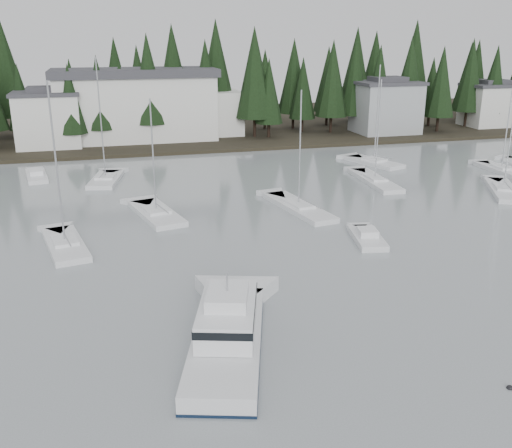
{
  "coord_description": "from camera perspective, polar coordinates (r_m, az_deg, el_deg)",
  "views": [
    {
      "loc": [
        -10.49,
        -10.17,
        16.15
      ],
      "look_at": [
        0.28,
        29.68,
        2.5
      ],
      "focal_mm": 40.0,
      "sensor_mm": 36.0,
      "label": 1
    }
  ],
  "objects": [
    {
      "name": "sailboat_11",
      "position": [
        55.85,
        4.28,
        1.5
      ],
      "size": [
        4.41,
        11.01,
        12.01
      ],
      "rotation": [
        0.0,
        0.0,
        1.74
      ],
      "color": "silver",
      "rests_on": "ground"
    },
    {
      "name": "runabout_3",
      "position": [
        73.08,
        -21.08,
        4.4
      ],
      "size": [
        3.2,
        7.22,
        1.42
      ],
      "rotation": [
        0.0,
        0.0,
        1.72
      ],
      "color": "silver",
      "rests_on": "ground"
    },
    {
      "name": "cabin_cruiser_center",
      "position": [
        31.4,
        -2.88,
        -11.09
      ],
      "size": [
        6.91,
        12.24,
        5.02
      ],
      "rotation": [
        0.0,
        0.0,
        1.27
      ],
      "color": "silver",
      "rests_on": "ground"
    },
    {
      "name": "house_west",
      "position": [
        90.22,
        -20.07,
        9.89
      ],
      "size": [
        9.54,
        7.42,
        8.75
      ],
      "color": "silver",
      "rests_on": "ground"
    },
    {
      "name": "sailboat_7",
      "position": [
        77.51,
        11.7,
        5.94
      ],
      "size": [
        5.5,
        8.96,
        13.27
      ],
      "rotation": [
        0.0,
        0.0,
        1.9
      ],
      "color": "silver",
      "rests_on": "ground"
    },
    {
      "name": "sailboat_2",
      "position": [
        48.21,
        -18.52,
        -2.16
      ],
      "size": [
        4.27,
        8.8,
        13.62
      ],
      "rotation": [
        0.0,
        0.0,
        1.77
      ],
      "color": "silver",
      "rests_on": "ground"
    },
    {
      "name": "sailboat_10",
      "position": [
        54.54,
        -9.92,
        0.85
      ],
      "size": [
        4.9,
        9.39,
        11.46
      ],
      "rotation": [
        0.0,
        0.0,
        1.79
      ],
      "color": "silver",
      "rests_on": "ground"
    },
    {
      "name": "mooring_buoy_dark",
      "position": [
        31.08,
        24.04,
        -14.79
      ],
      "size": [
        0.34,
        0.34,
        0.34
      ],
      "primitive_type": "sphere",
      "color": "black",
      "rests_on": "ground"
    },
    {
      "name": "runabout_1",
      "position": [
        48.12,
        11.05,
        -1.5
      ],
      "size": [
        3.29,
        5.9,
        1.42
      ],
      "rotation": [
        0.0,
        0.0,
        1.37
      ],
      "color": "silver",
      "rests_on": "ground"
    },
    {
      "name": "sailboat_8",
      "position": [
        68.85,
        -14.78,
        4.2
      ],
      "size": [
        4.53,
        8.46,
        14.58
      ],
      "rotation": [
        0.0,
        0.0,
        1.36
      ],
      "color": "silver",
      "rests_on": "ground"
    },
    {
      "name": "far_shore_land",
      "position": [
        108.89,
        -9.56,
        9.52
      ],
      "size": [
        240.0,
        54.0,
        1.0
      ],
      "primitive_type": "cube",
      "color": "black",
      "rests_on": "ground"
    },
    {
      "name": "conifer_treeline",
      "position": [
        98.08,
        -8.87,
        8.6
      ],
      "size": [
        200.0,
        22.0,
        20.0
      ],
      "primitive_type": null,
      "color": "black",
      "rests_on": "ground"
    },
    {
      "name": "sailboat_4",
      "position": [
        77.81,
        23.32,
        4.88
      ],
      "size": [
        2.97,
        8.74,
        13.76
      ],
      "rotation": [
        0.0,
        0.0,
        1.52
      ],
      "color": "silver",
      "rests_on": "ground"
    },
    {
      "name": "sailboat_5",
      "position": [
        67.56,
        11.79,
        4.13
      ],
      "size": [
        3.25,
        11.0,
        12.16
      ],
      "rotation": [
        0.0,
        0.0,
        1.51
      ],
      "color": "silver",
      "rests_on": "ground"
    },
    {
      "name": "harbor_inn",
      "position": [
        93.4,
        -10.62,
        11.62
      ],
      "size": [
        29.5,
        11.5,
        10.9
      ],
      "color": "silver",
      "rests_on": "ground"
    },
    {
      "name": "sailboat_0",
      "position": [
        67.51,
        23.47,
        2.99
      ],
      "size": [
        6.83,
        9.93,
        14.37
      ],
      "rotation": [
        0.0,
        0.0,
        1.09
      ],
      "color": "silver",
      "rests_on": "ground"
    },
    {
      "name": "house_east_a",
      "position": [
        100.31,
        12.86,
        11.41
      ],
      "size": [
        10.6,
        8.48,
        9.25
      ],
      "color": "#999EA0",
      "rests_on": "ground"
    },
    {
      "name": "house_east_b",
      "position": [
        113.84,
        22.41,
        11.03
      ],
      "size": [
        9.54,
        7.42,
        8.25
      ],
      "color": "silver",
      "rests_on": "ground"
    }
  ]
}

